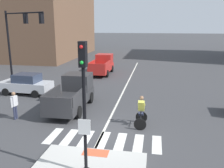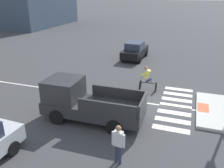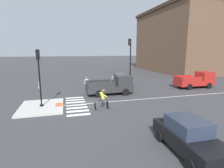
{
  "view_description": "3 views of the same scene",
  "coord_description": "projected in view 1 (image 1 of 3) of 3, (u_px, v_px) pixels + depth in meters",
  "views": [
    {
      "loc": [
        2.32,
        -11.07,
        5.44
      ],
      "look_at": [
        -0.59,
        5.08,
        1.38
      ],
      "focal_mm": 38.59,
      "sensor_mm": 36.0,
      "label": 1
    },
    {
      "loc": [
        -12.68,
        -1.1,
        6.26
      ],
      "look_at": [
        -0.36,
        3.13,
        1.01
      ],
      "focal_mm": 37.73,
      "sensor_mm": 36.0,
      "label": 2
    },
    {
      "loc": [
        15.49,
        -1.55,
        4.8
      ],
      "look_at": [
        0.61,
        2.54,
        1.88
      ],
      "focal_mm": 28.12,
      "sensor_mm": 36.0,
      "label": 3
    }
  ],
  "objects": [
    {
      "name": "building_corner_left",
      "position": [
        19.0,
        14.0,
        42.06
      ],
      "size": [
        22.36,
        21.26,
        14.36
      ],
      "color": "brown",
      "rests_on": "ground"
    },
    {
      "name": "cyclist",
      "position": [
        141.0,
        111.0,
        13.09
      ],
      "size": [
        0.67,
        1.1,
        1.68
      ],
      "color": "black",
      "rests_on": "ground"
    },
    {
      "name": "crosswalk_stripe_b",
      "position": [
        69.0,
        137.0,
        11.97
      ],
      "size": [
        0.44,
        1.8,
        0.01
      ],
      "primitive_type": "cube",
      "color": "silver",
      "rests_on": "ground"
    },
    {
      "name": "pedestrian_at_curb_left",
      "position": [
        14.0,
        103.0,
        14.03
      ],
      "size": [
        0.27,
        0.55,
        1.67
      ],
      "color": "#2D334C",
      "rests_on": "ground"
    },
    {
      "name": "car_silver_cross_left",
      "position": [
        26.0,
        84.0,
        19.25
      ],
      "size": [
        4.17,
        1.97,
        1.64
      ],
      "color": "silver",
      "rests_on": "ground"
    },
    {
      "name": "tactile_pad_front",
      "position": [
        96.0,
        153.0,
        10.21
      ],
      "size": [
        1.1,
        0.6,
        0.01
      ],
      "primitive_type": "cube",
      "color": "#DB5B38",
      "rests_on": "traffic_island"
    },
    {
      "name": "crosswalk_stripe_f",
      "position": [
        138.0,
        143.0,
        11.38
      ],
      "size": [
        0.44,
        1.8,
        0.01
      ],
      "primitive_type": "cube",
      "color": "silver",
      "rests_on": "ground"
    },
    {
      "name": "crosswalk_stripe_g",
      "position": [
        157.0,
        144.0,
        11.23
      ],
      "size": [
        0.44,
        1.8,
        0.01
      ],
      "primitive_type": "cube",
      "color": "silver",
      "rests_on": "ground"
    },
    {
      "name": "crosswalk_stripe_a",
      "position": [
        53.0,
        136.0,
        12.11
      ],
      "size": [
        0.44,
        1.8,
        0.01
      ],
      "primitive_type": "cube",
      "color": "silver",
      "rests_on": "ground"
    },
    {
      "name": "ground_plane",
      "position": [
        106.0,
        134.0,
        12.28
      ],
      "size": [
        300.0,
        300.0,
        0.0
      ],
      "primitive_type": "plane",
      "color": "#3D3D3F"
    },
    {
      "name": "pickup_truck_red_westbound_distant",
      "position": [
        102.0,
        65.0,
        27.33
      ],
      "size": [
        2.08,
        5.11,
        2.08
      ],
      "color": "red",
      "rests_on": "ground"
    },
    {
      "name": "lane_centre_line",
      "position": [
        126.0,
        86.0,
        21.86
      ],
      "size": [
        0.14,
        28.0,
        0.01
      ],
      "primitive_type": "cube",
      "color": "silver",
      "rests_on": "ground"
    },
    {
      "name": "crosswalk_stripe_d",
      "position": [
        103.0,
        140.0,
        11.67
      ],
      "size": [
        0.44,
        1.8,
        0.01
      ],
      "primitive_type": "cube",
      "color": "silver",
      "rests_on": "ground"
    },
    {
      "name": "pickup_truck_charcoal_westbound_near",
      "position": [
        73.0,
        93.0,
        16.1
      ],
      "size": [
        2.13,
        5.13,
        2.08
      ],
      "color": "#2D2D30",
      "rests_on": "ground"
    },
    {
      "name": "traffic_light_mast",
      "position": [
        18.0,
        35.0,
        20.43
      ],
      "size": [
        4.51,
        2.11,
        6.61
      ],
      "color": "black",
      "rests_on": "ground"
    },
    {
      "name": "crosswalk_stripe_e",
      "position": [
        121.0,
        141.0,
        11.52
      ],
      "size": [
        0.44,
        1.8,
        0.01
      ],
      "primitive_type": "cube",
      "color": "silver",
      "rests_on": "ground"
    },
    {
      "name": "signal_pole",
      "position": [
        84.0,
        98.0,
        8.15
      ],
      "size": [
        0.44,
        0.38,
        4.77
      ],
      "color": "black",
      "rests_on": "traffic_island"
    },
    {
      "name": "crosswalk_stripe_c",
      "position": [
        86.0,
        138.0,
        11.82
      ],
      "size": [
        0.44,
        1.8,
        0.01
      ],
      "primitive_type": "cube",
      "color": "silver",
      "rests_on": "ground"
    }
  ]
}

